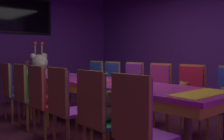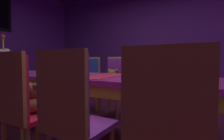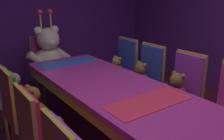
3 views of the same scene
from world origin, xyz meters
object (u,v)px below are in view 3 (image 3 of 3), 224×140
Objects in this scene: teddy_right_3 at (176,89)px; teddy_left_5 at (15,86)px; chair_right_4 at (148,74)px; chair_right_5 at (124,64)px; banquet_table at (148,111)px; teddy_right_5 at (116,67)px; chair_left_3 at (39,136)px; chair_right_3 at (184,86)px; teddy_left_4 at (33,104)px; chair_left_4 at (18,107)px; king_teddy_bear at (49,52)px; chair_left_5 at (2,88)px; teddy_left_3 at (56,133)px; teddy_right_4 at (140,76)px; throne_chair at (46,60)px.

teddy_left_5 is at bearing -38.54° from teddy_right_3.
chair_right_5 is at bearing -91.68° from chair_right_4.
teddy_right_3 is at bearing 23.29° from banquet_table.
teddy_right_3 is 1.12m from teddy_right_5.
chair_left_3 reaches higher than teddy_right_3.
banquet_table is 1.23m from chair_right_4.
teddy_right_5 is (-0.16, 1.12, -0.02)m from chair_right_3.
teddy_left_4 is at bearing 19.78° from chair_right_5.
chair_left_4 is at bearing 18.21° from chair_right_5.
chair_left_3 is 1.05× the size of king_teddy_bear.
banquet_table is 1.70m from chair_left_5.
teddy_left_3 is 1.60m from chair_right_3.
chair_left_4 reaches higher than banquet_table.
chair_right_4 is 1.55m from king_teddy_bear.
teddy_left_4 is 0.36× the size of king_teddy_bear.
chair_left_4 reaches higher than teddy_right_3.
chair_right_5 is 3.30× the size of teddy_right_5.
teddy_right_3 is at bearing 78.40° from chair_right_4.
teddy_right_4 reaches higher than teddy_left_5.
chair_right_5 reaches higher than teddy_left_4.
banquet_table is at bearing 51.80° from teddy_right_4.
chair_left_4 and throne_chair have the same top height.
chair_right_5 is (1.57, 0.57, 0.00)m from teddy_left_4.
teddy_left_4 is 1.54m from teddy_right_5.
chair_right_4 reaches higher than teddy_right_5.
chair_right_4 is (1.71, -0.58, 0.00)m from chair_left_5.
chair_left_5 is 1.67m from teddy_right_4.
chair_right_4 is 0.54m from chair_right_5.
chair_right_3 is 2.89× the size of teddy_right_4.
chair_right_3 reaches higher than teddy_right_5.
teddy_right_5 is at bearing -82.03° from chair_right_3.
teddy_right_5 is at bearing 19.74° from chair_left_4.
chair_left_5 and chair_right_5 have the same top height.
chair_left_4 reaches higher than teddy_left_5.
teddy_right_5 is at bearing 21.59° from teddy_left_4.
banquet_table is at bearing 23.29° from teddy_right_3.
throne_chair is (0.00, 2.34, -0.06)m from banquet_table.
teddy_left_5 reaches higher than teddy_right_5.
chair_right_3 is 1.00× the size of chair_right_5.
king_teddy_bear reaches higher than teddy_right_5.
teddy_right_3 is at bearing 90.49° from teddy_right_5.
chair_right_5 is (1.73, 1.16, 0.00)m from chair_left_3.
teddy_left_5 is 1.02m from king_teddy_bear.
chair_left_3 is at bearing -91.47° from chair_left_4.
chair_right_3 is (0.87, 0.31, -0.06)m from banquet_table.
chair_left_5 is (-0.15, 0.60, 0.00)m from teddy_left_4.
chair_right_4 is (1.70, 0.02, 0.00)m from chair_left_4.
teddy_right_4 is (1.56, 0.02, -0.00)m from chair_left_4.
chair_left_4 is 3.30× the size of teddy_right_5.
chair_right_5 reaches higher than teddy_right_4.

